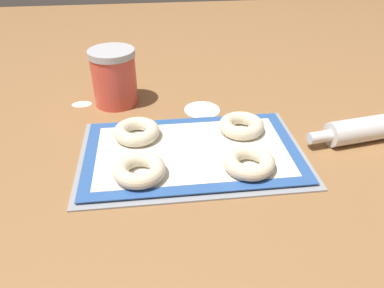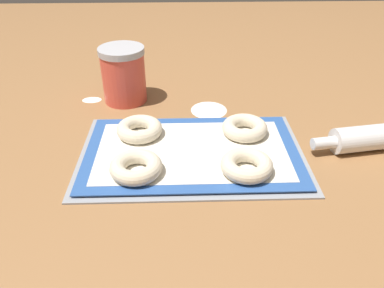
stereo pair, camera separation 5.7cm
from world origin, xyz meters
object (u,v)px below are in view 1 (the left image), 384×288
Objects in this scene: baking_tray at (192,153)px; bagel_front_right at (249,162)px; bagel_front_left at (139,170)px; bagel_back_left at (137,132)px; bagel_back_right at (241,126)px; flour_canister at (114,77)px.

bagel_front_right is at bearing -37.00° from baking_tray.
bagel_front_left reaches higher than baking_tray.
bagel_front_right is at bearing -0.34° from bagel_front_left.
bagel_back_right is at bearing -0.50° from bagel_back_left.
bagel_front_right is at bearing -51.28° from flour_canister.
baking_tray is 4.65× the size of bagel_back_left.
baking_tray is 0.13m from bagel_front_right.
bagel_front_right is at bearing -96.96° from bagel_back_right.
baking_tray is 3.26× the size of flour_canister.
bagel_front_left is 1.00× the size of bagel_back_left.
bagel_front_left and bagel_back_right have the same top height.
bagel_back_left is 1.00× the size of bagel_back_right.
bagel_back_left is (-0.22, 0.14, 0.00)m from bagel_front_right.
flour_canister is at bearing 128.72° from bagel_front_right.
bagel_front_right and bagel_back_left have the same top height.
flour_canister reaches higher than bagel_front_left.
baking_tray is at bearing -57.12° from flour_canister.
bagel_back_left is 0.24m from bagel_back_right.
bagel_back_left is 0.70× the size of flour_canister.
baking_tray is at bearing 34.82° from bagel_front_left.
flour_canister is at bearing 145.32° from bagel_back_right.
flour_canister reaches higher than bagel_back_right.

